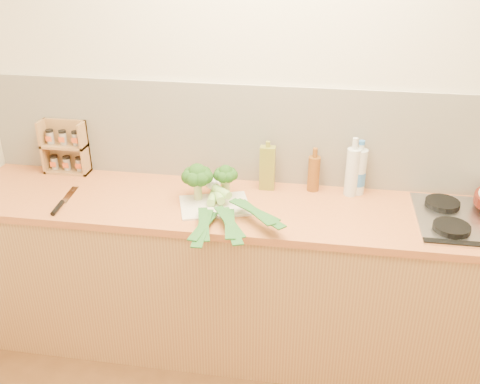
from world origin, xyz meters
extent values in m
plane|color=beige|center=(0.00, 1.50, 1.30)|extent=(3.50, 0.00, 3.50)
cube|color=silver|center=(0.00, 1.49, 1.17)|extent=(3.20, 0.02, 0.54)
cube|color=#B4884B|center=(0.00, 1.20, 0.43)|extent=(3.20, 0.60, 0.86)
cube|color=#C07038|center=(0.00, 1.20, 0.88)|extent=(3.20, 0.62, 0.04)
cube|color=silver|center=(1.02, 1.20, 0.91)|extent=(0.58, 0.50, 0.01)
cylinder|color=black|center=(0.87, 1.08, 0.93)|extent=(0.17, 0.17, 0.03)
cylinder|color=black|center=(0.87, 1.32, 0.93)|extent=(0.17, 0.17, 0.03)
cube|color=beige|center=(-0.26, 1.15, 0.91)|extent=(0.40, 0.35, 0.01)
cylinder|color=#A9B66A|center=(-0.36, 1.20, 0.95)|extent=(0.04, 0.04, 0.08)
sphere|color=#143E11|center=(-0.36, 1.20, 1.06)|extent=(0.10, 0.10, 0.10)
sphere|color=#143E11|center=(-0.31, 1.20, 1.04)|extent=(0.07, 0.07, 0.07)
sphere|color=#143E11|center=(-0.33, 1.24, 1.04)|extent=(0.07, 0.07, 0.07)
sphere|color=#143E11|center=(-0.37, 1.25, 1.04)|extent=(0.07, 0.07, 0.07)
sphere|color=#143E11|center=(-0.40, 1.22, 1.04)|extent=(0.07, 0.07, 0.07)
sphere|color=#143E11|center=(-0.40, 1.18, 1.04)|extent=(0.07, 0.07, 0.07)
sphere|color=#143E11|center=(-0.37, 1.16, 1.04)|extent=(0.07, 0.07, 0.07)
sphere|color=#143E11|center=(-0.33, 1.17, 1.04)|extent=(0.07, 0.07, 0.07)
cylinder|color=#A9B66A|center=(-0.22, 1.25, 0.96)|extent=(0.04, 0.04, 0.09)
sphere|color=#143E11|center=(-0.22, 1.25, 1.05)|extent=(0.08, 0.08, 0.08)
sphere|color=#143E11|center=(-0.19, 1.25, 1.04)|extent=(0.06, 0.06, 0.06)
sphere|color=#143E11|center=(-0.20, 1.28, 1.04)|extent=(0.06, 0.06, 0.06)
sphere|color=#143E11|center=(-0.23, 1.29, 1.04)|extent=(0.06, 0.06, 0.06)
sphere|color=#143E11|center=(-0.25, 1.27, 1.04)|extent=(0.06, 0.06, 0.06)
sphere|color=#143E11|center=(-0.25, 1.24, 1.04)|extent=(0.06, 0.06, 0.06)
sphere|color=#143E11|center=(-0.23, 1.22, 1.04)|extent=(0.06, 0.06, 0.06)
sphere|color=#143E11|center=(-0.20, 1.22, 1.04)|extent=(0.06, 0.06, 0.06)
cylinder|color=white|center=(-0.29, 1.33, 0.93)|extent=(0.05, 0.12, 0.04)
cylinder|color=#8DC160|center=(-0.28, 1.20, 0.93)|extent=(0.05, 0.15, 0.04)
cube|color=#184117|center=(-0.26, 0.90, 0.93)|extent=(0.08, 0.30, 0.02)
cube|color=#184117|center=(-0.26, 0.88, 0.93)|extent=(0.07, 0.34, 0.01)
cube|color=#184117|center=(-0.26, 0.91, 0.94)|extent=(0.11, 0.28, 0.02)
cylinder|color=white|center=(-0.30, 1.32, 0.95)|extent=(0.08, 0.13, 0.04)
cylinder|color=#8DC160|center=(-0.25, 1.19, 0.95)|extent=(0.09, 0.16, 0.04)
cube|color=#184117|center=(-0.14, 0.91, 0.95)|extent=(0.10, 0.30, 0.02)
cube|color=#184117|center=(-0.13, 0.89, 0.95)|extent=(0.17, 0.34, 0.01)
cube|color=#184117|center=(-0.14, 0.92, 0.95)|extent=(0.19, 0.26, 0.02)
cylinder|color=white|center=(-0.31, 1.26, 0.97)|extent=(0.10, 0.10, 0.04)
cylinder|color=#8DC160|center=(-0.23, 1.19, 0.97)|extent=(0.12, 0.11, 0.04)
cube|color=#184117|center=(-0.03, 1.00, 0.97)|extent=(0.21, 0.27, 0.02)
cube|color=#184117|center=(-0.02, 0.99, 0.97)|extent=(0.28, 0.27, 0.01)
cube|color=#184117|center=(-0.04, 1.01, 0.97)|extent=(0.26, 0.19, 0.02)
cube|color=silver|center=(-1.04, 1.16, 0.90)|extent=(0.05, 0.20, 0.00)
cylinder|color=black|center=(-1.03, 0.99, 0.91)|extent=(0.03, 0.13, 0.02)
cube|color=#AB7549|center=(-1.18, 1.47, 1.05)|extent=(0.25, 0.02, 0.30)
cube|color=#AB7549|center=(-1.18, 1.43, 0.91)|extent=(0.25, 0.10, 0.02)
cube|color=#AB7549|center=(-1.18, 1.43, 1.06)|extent=(0.25, 0.10, 0.02)
cube|color=#AB7549|center=(-1.30, 1.43, 1.05)|extent=(0.01, 0.10, 0.30)
cube|color=#AB7549|center=(-1.06, 1.43, 1.05)|extent=(0.01, 0.10, 0.30)
cylinder|color=gray|center=(-1.25, 1.43, 0.95)|extent=(0.04, 0.04, 0.07)
cylinder|color=gray|center=(-1.18, 1.43, 0.95)|extent=(0.04, 0.04, 0.07)
cylinder|color=gray|center=(-1.10, 1.43, 0.95)|extent=(0.04, 0.04, 0.07)
cylinder|color=gray|center=(-1.25, 1.43, 1.11)|extent=(0.04, 0.04, 0.07)
cylinder|color=gray|center=(-1.18, 1.43, 1.11)|extent=(0.04, 0.04, 0.07)
cylinder|color=gray|center=(-1.10, 1.43, 1.11)|extent=(0.04, 0.04, 0.07)
cube|color=olive|center=(-0.02, 1.40, 1.02)|extent=(0.08, 0.05, 0.24)
cylinder|color=olive|center=(-0.02, 1.40, 1.16)|extent=(0.02, 0.02, 0.03)
cylinder|color=silver|center=(0.42, 1.40, 1.03)|extent=(0.07, 0.07, 0.26)
cylinder|color=silver|center=(0.42, 1.40, 1.19)|extent=(0.03, 0.03, 0.06)
cylinder|color=brown|center=(0.22, 1.42, 1.00)|extent=(0.06, 0.06, 0.19)
cylinder|color=brown|center=(0.22, 1.42, 1.12)|extent=(0.03, 0.03, 0.05)
cylinder|color=silver|center=(0.45, 1.42, 1.02)|extent=(0.08, 0.08, 0.25)
cylinder|color=silver|center=(0.45, 1.42, 1.16)|extent=(0.03, 0.03, 0.03)
cylinder|color=#3371C1|center=(0.45, 1.42, 0.99)|extent=(0.08, 0.08, 0.07)
camera|label=1|loc=(0.24, -1.17, 2.19)|focal=40.00mm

